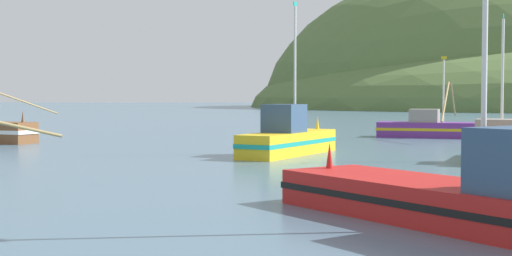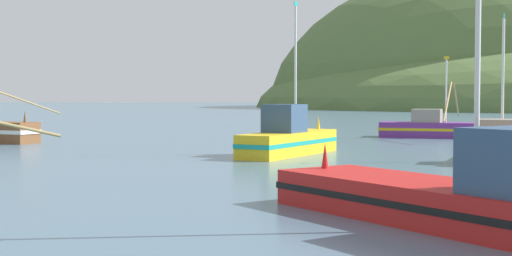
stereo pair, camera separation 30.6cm
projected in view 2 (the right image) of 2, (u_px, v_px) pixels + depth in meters
The scene contains 4 objects.
fishing_boat_yellow at pixel (288, 139), 35.15m from camera, with size 5.40×7.53×7.53m.
fishing_boat_orange at pixel (501, 147), 31.69m from camera, with size 4.66×6.61×6.50m.
fishing_boat_red at pixel (486, 201), 15.37m from camera, with size 8.35×10.80×7.41m.
fishing_boat_purple at pixel (449, 128), 49.39m from camera, with size 9.96×13.62×5.59m.
Camera 2 is at (5.66, -1.86, 2.91)m, focal length 50.61 mm.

